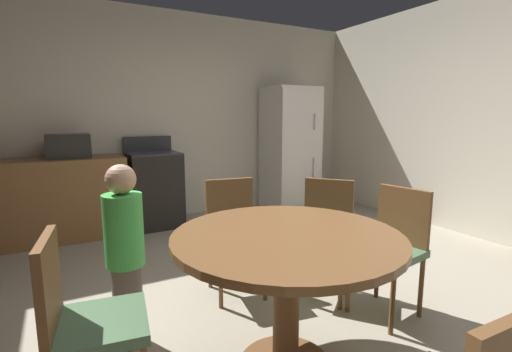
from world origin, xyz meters
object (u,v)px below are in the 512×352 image
(refrigerator, at_px, (290,149))
(chair_northeast, at_px, (325,229))
(dining_table, at_px, (287,263))
(chair_north, at_px, (234,228))
(chair_east, at_px, (392,243))
(person_child, at_px, (125,252))
(microwave, at_px, (68,146))
(chair_west, at_px, (82,317))
(oven_range, at_px, (154,189))

(refrigerator, bearing_deg, chair_northeast, -117.48)
(dining_table, bearing_deg, chair_north, 81.61)
(refrigerator, distance_m, chair_east, 2.99)
(chair_east, xyz_separation_m, person_child, (-1.66, 0.47, 0.08))
(microwave, xyz_separation_m, person_child, (0.20, -2.37, -0.45))
(dining_table, bearing_deg, person_child, 138.43)
(chair_east, bearing_deg, chair_west, -8.31)
(microwave, height_order, person_child, microwave)
(microwave, xyz_separation_m, chair_west, (-0.05, -2.87, -0.53))
(chair_northeast, distance_m, person_child, 1.46)
(microwave, height_order, chair_west, microwave)
(microwave, xyz_separation_m, chair_northeast, (1.66, -2.38, -0.53))
(oven_range, distance_m, chair_east, 3.00)
(refrigerator, relative_size, chair_east, 2.02)
(chair_north, bearing_deg, oven_range, -167.68)
(refrigerator, height_order, chair_northeast, refrigerator)
(person_child, bearing_deg, dining_table, -0.00)
(dining_table, height_order, chair_north, chair_north)
(chair_west, height_order, chair_north, same)
(chair_north, bearing_deg, microwave, -144.30)
(microwave, xyz_separation_m, chair_east, (1.87, -2.84, -0.53))
(dining_table, bearing_deg, chair_northeast, 39.37)
(refrigerator, bearing_deg, person_child, -138.99)
(dining_table, relative_size, chair_northeast, 1.36)
(chair_west, distance_m, chair_north, 1.38)
(oven_range, height_order, chair_northeast, oven_range)
(oven_range, xyz_separation_m, chair_west, (-0.96, -2.87, 0.03))
(chair_northeast, relative_size, chair_west, 1.00)
(refrigerator, height_order, dining_table, refrigerator)
(oven_range, height_order, microwave, microwave)
(dining_table, xyz_separation_m, chair_north, (0.14, 0.96, -0.10))
(chair_west, bearing_deg, oven_range, 78.93)
(oven_range, distance_m, dining_table, 3.00)
(chair_north, bearing_deg, refrigerator, 145.86)
(microwave, bearing_deg, chair_west, -91.07)
(microwave, height_order, chair_northeast, microwave)
(oven_range, relative_size, refrigerator, 0.62)
(microwave, distance_m, person_child, 2.42)
(microwave, relative_size, dining_table, 0.37)
(oven_range, xyz_separation_m, chair_northeast, (0.75, -2.38, 0.03))
(oven_range, height_order, chair_west, oven_range)
(chair_north, relative_size, person_child, 0.80)
(microwave, relative_size, chair_west, 0.51)
(refrigerator, xyz_separation_m, dining_table, (-1.96, -2.95, -0.28))
(person_child, bearing_deg, microwave, 136.49)
(chair_north, height_order, person_child, person_child)
(microwave, distance_m, chair_west, 2.92)
(chair_northeast, bearing_deg, dining_table, 0.00)
(person_child, bearing_deg, chair_north, 63.16)
(chair_northeast, bearing_deg, refrigerator, -156.85)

